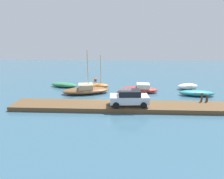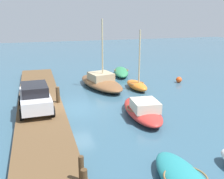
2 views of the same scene
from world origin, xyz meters
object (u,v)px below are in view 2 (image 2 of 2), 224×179
object	(u,v)px
rowboat_green	(121,72)
marker_buoy	(179,80)
rowboat_orange	(137,85)
sailboat_brown	(101,82)
mooring_post_west	(58,95)
parked_car	(35,97)
motorboat_red	(143,110)
mooring_post_mid_west	(81,169)

from	to	relation	value
rowboat_green	marker_buoy	size ratio (longest dim) A/B	8.39
rowboat_orange	sailboat_brown	bearing A→B (deg)	-121.74
rowboat_green	mooring_post_west	size ratio (longest dim) A/B	4.24
parked_car	sailboat_brown	bearing A→B (deg)	132.32
mooring_post_west	parked_car	size ratio (longest dim) A/B	0.27
rowboat_orange	marker_buoy	bearing A→B (deg)	97.83
sailboat_brown	mooring_post_west	distance (m)	5.95
marker_buoy	rowboat_orange	bearing A→B (deg)	-77.02
rowboat_green	marker_buoy	distance (m)	5.96
motorboat_red	parked_car	distance (m)	6.64
mooring_post_west	marker_buoy	xyz separation A→B (m)	(-4.04, 11.27, -0.72)
rowboat_green	sailboat_brown	xyz separation A→B (m)	(3.91, -3.07, 0.16)
rowboat_green	mooring_post_west	xyz separation A→B (m)	(8.28, -7.08, 0.64)
motorboat_red	mooring_post_mid_west	world-z (taller)	mooring_post_mid_west
motorboat_red	parked_car	bearing A→B (deg)	-101.48
marker_buoy	rowboat_green	bearing A→B (deg)	-135.29
rowboat_orange	mooring_post_mid_west	bearing A→B (deg)	-34.23
motorboat_red	parked_car	world-z (taller)	parked_car
parked_car	mooring_post_west	bearing A→B (deg)	125.38
motorboat_red	parked_car	xyz separation A→B (m)	(-1.76, -6.35, 0.84)
mooring_post_mid_west	marker_buoy	world-z (taller)	mooring_post_mid_west
mooring_post_west	marker_buoy	bearing A→B (deg)	109.72
rowboat_green	parked_car	world-z (taller)	parked_car
rowboat_green	mooring_post_west	world-z (taller)	mooring_post_west
motorboat_red	rowboat_orange	bearing A→B (deg)	166.60
rowboat_orange	rowboat_green	bearing A→B (deg)	171.32
mooring_post_west	parked_car	world-z (taller)	parked_car
rowboat_orange	mooring_post_west	xyz separation A→B (m)	(3.00, -6.75, 0.58)
mooring_post_mid_west	sailboat_brown	bearing A→B (deg)	163.50
rowboat_orange	parked_car	bearing A→B (deg)	-68.31
marker_buoy	mooring_post_mid_west	bearing A→B (deg)	-40.53
mooring_post_mid_west	parked_car	size ratio (longest dim) A/B	0.25
rowboat_green	rowboat_orange	xyz separation A→B (m)	(5.28, -0.33, 0.06)
mooring_post_west	sailboat_brown	bearing A→B (deg)	137.52
rowboat_orange	marker_buoy	distance (m)	4.64
mooring_post_mid_west	marker_buoy	size ratio (longest dim) A/B	1.83
sailboat_brown	mooring_post_mid_west	bearing A→B (deg)	-29.27
parked_car	marker_buoy	distance (m)	13.79
sailboat_brown	mooring_post_west	size ratio (longest dim) A/B	6.14
mooring_post_mid_west	marker_buoy	bearing A→B (deg)	139.47
sailboat_brown	marker_buoy	xyz separation A→B (m)	(0.33, 7.27, -0.24)
rowboat_orange	motorboat_red	bearing A→B (deg)	-22.61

